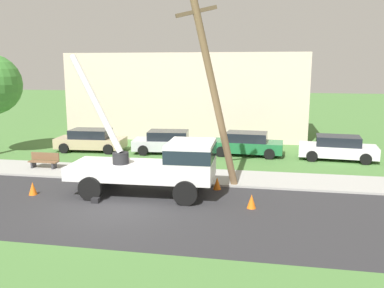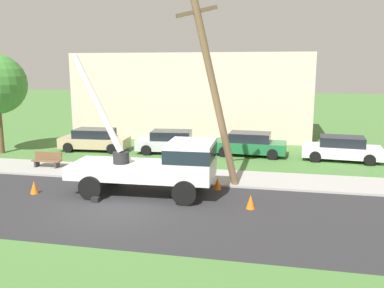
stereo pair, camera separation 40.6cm
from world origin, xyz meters
The scene contains 14 objects.
ground_plane centered at (0.00, 12.00, 0.00)m, with size 120.00×120.00×0.00m, color #477538.
road_asphalt centered at (0.00, 0.00, 0.00)m, with size 80.00×7.13×0.01m, color #2B2B2D.
sidewalk_strip centered at (0.00, 4.98, 0.05)m, with size 80.00×2.83×0.10m, color #9E9E99.
utility_truck centered at (1.39, 2.01, 1.41)m, with size 6.83×3.21×5.98m.
leaning_utility_pole centered at (3.41, 3.39, 4.53)m, with size 2.74×1.45×8.82m.
traffic_cone_ahead centered at (5.29, 0.94, 0.28)m, with size 0.36×0.36×0.56m, color orange.
traffic_cone_behind centered at (-4.05, 0.95, 0.28)m, with size 0.36×0.36×0.56m, color orange.
traffic_cone_curbside centered at (3.67, 3.16, 0.28)m, with size 0.36×0.36×0.56m, color orange.
parked_sedan_tan centered at (-5.46, 10.10, 0.71)m, with size 4.50×2.20×1.42m.
parked_sedan_silver centered at (-0.34, 10.39, 0.71)m, with size 4.55×2.29×1.42m.
parked_sedan_green centered at (4.58, 10.68, 0.71)m, with size 4.49×2.17×1.42m.
parked_sedan_white centered at (9.93, 10.33, 0.71)m, with size 4.54×2.26×1.42m.
park_bench centered at (-5.87, 5.05, 0.46)m, with size 1.60×0.45×0.90m.
lowrise_building_backdrop centered at (-0.38, 17.55, 3.20)m, with size 18.00×6.00×6.40m, color beige.
Camera 1 is at (5.76, -14.45, 5.48)m, focal length 38.29 mm.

